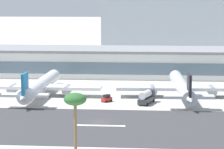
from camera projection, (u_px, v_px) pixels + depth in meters
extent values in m
plane|color=#B2AFA8|center=(98.00, 122.00, 128.38)|extent=(1400.00, 1400.00, 0.00)
cube|color=#38383A|center=(97.00, 126.00, 124.31)|extent=(800.00, 35.81, 0.08)
cube|color=white|center=(101.00, 126.00, 124.23)|extent=(12.00, 1.20, 0.01)
cube|color=silver|center=(115.00, 63.00, 204.78)|extent=(189.72, 25.58, 9.85)
cube|color=slate|center=(112.00, 69.00, 192.10)|extent=(184.03, 0.30, 4.43)
cube|color=gray|center=(115.00, 49.00, 203.97)|extent=(191.61, 25.84, 1.00)
cube|color=#A8B2BC|center=(178.00, 19.00, 321.21)|extent=(94.08, 30.18, 34.67)
cylinder|color=silver|center=(41.00, 85.00, 162.92)|extent=(4.57, 41.85, 4.18)
sphere|color=silver|center=(54.00, 75.00, 183.51)|extent=(3.97, 3.97, 3.97)
cone|color=silver|center=(24.00, 98.00, 142.33)|extent=(3.83, 7.56, 3.76)
cube|color=silver|center=(40.00, 87.00, 162.16)|extent=(38.93, 6.63, 0.92)
cylinder|color=gray|center=(68.00, 90.00, 161.48)|extent=(2.77, 5.88, 2.72)
cylinder|color=gray|center=(13.00, 89.00, 163.05)|extent=(2.77, 5.88, 2.72)
cube|color=silver|center=(25.00, 95.00, 143.91)|extent=(13.25, 3.57, 0.74)
cube|color=#1975B2|center=(25.00, 85.00, 143.48)|extent=(0.72, 5.65, 6.69)
cylinder|color=black|center=(39.00, 95.00, 161.26)|extent=(0.75, 0.75, 1.15)
cylinder|color=silver|center=(182.00, 86.00, 160.73)|extent=(6.40, 42.28, 4.21)
sphere|color=silver|center=(175.00, 76.00, 181.54)|extent=(4.00, 4.00, 4.00)
cone|color=silver|center=(190.00, 99.00, 139.91)|extent=(4.18, 7.77, 3.79)
cube|color=silver|center=(182.00, 88.00, 159.96)|extent=(41.15, 8.44, 0.93)
cylinder|color=gray|center=(211.00, 90.00, 159.80)|extent=(3.04, 6.03, 2.74)
cylinder|color=gray|center=(152.00, 90.00, 160.33)|extent=(3.04, 6.03, 2.74)
cube|color=silver|center=(189.00, 97.00, 141.52)|extent=(14.06, 4.20, 0.74)
cube|color=black|center=(189.00, 86.00, 141.08)|extent=(0.97, 5.71, 6.74)
cylinder|color=black|center=(182.00, 96.00, 159.05)|extent=(0.76, 0.76, 1.16)
cube|color=#2D3338|center=(146.00, 100.00, 150.18)|extent=(5.07, 8.89, 1.40)
cylinder|color=silver|center=(145.00, 94.00, 148.99)|extent=(3.76, 6.15, 2.10)
cube|color=#2D3338|center=(150.00, 93.00, 152.90)|extent=(2.90, 2.67, 1.80)
cylinder|color=black|center=(154.00, 101.00, 152.52)|extent=(0.54, 0.94, 0.90)
cylinder|color=black|center=(145.00, 100.00, 153.50)|extent=(0.54, 0.94, 0.90)
cylinder|color=black|center=(147.00, 104.00, 147.08)|extent=(0.54, 0.94, 0.90)
cylinder|color=black|center=(139.00, 104.00, 148.06)|extent=(0.54, 0.94, 0.90)
cube|color=#B2231E|center=(107.00, 99.00, 152.85)|extent=(3.24, 3.50, 1.00)
cube|color=black|center=(107.00, 96.00, 152.71)|extent=(2.19, 2.30, 0.90)
cylinder|color=black|center=(102.00, 101.00, 152.65)|extent=(0.59, 0.64, 0.60)
cylinder|color=black|center=(106.00, 102.00, 151.57)|extent=(0.59, 0.64, 0.60)
cylinder|color=black|center=(107.00, 100.00, 154.27)|extent=(0.59, 0.64, 0.60)
cylinder|color=black|center=(111.00, 101.00, 153.19)|extent=(0.59, 0.64, 0.60)
cylinder|color=brown|center=(75.00, 129.00, 97.91)|extent=(0.59, 0.59, 11.74)
ellipsoid|color=#2D602D|center=(75.00, 99.00, 97.04)|extent=(4.34, 4.34, 2.38)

